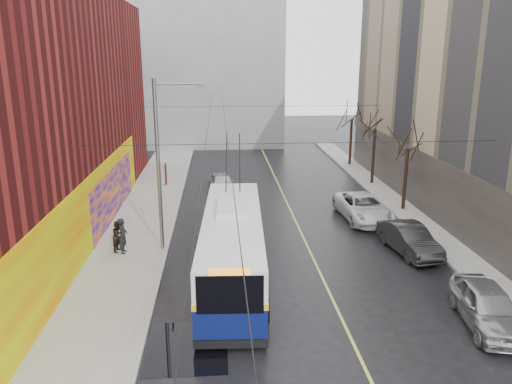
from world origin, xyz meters
The scene contains 19 objects.
ground centered at (0.00, 0.00, 0.00)m, with size 140.00×140.00×0.00m, color black.
sidewalk_left centered at (-8.00, 12.00, 0.07)m, with size 4.00×60.00×0.15m, color gray.
sidewalk_right centered at (9.00, 12.00, 0.07)m, with size 2.00×60.00×0.15m, color gray.
lane_line centered at (1.50, 14.00, 0.00)m, with size 0.12×50.00×0.01m, color #BFB74C.
building_far centered at (-6.00, 44.99, 9.02)m, with size 20.50×12.10×18.00m.
streetlight_pole centered at (-6.14, 10.00, 4.85)m, with size 2.65×0.60×9.00m.
catenary_wires centered at (-2.54, 14.77, 6.25)m, with size 18.00×60.00×0.22m.
tree_near centered at (9.00, 16.00, 4.98)m, with size 3.20×3.20×6.40m.
tree_mid centered at (9.00, 23.00, 5.25)m, with size 3.20×3.20×6.68m.
tree_far centered at (9.00, 30.00, 5.14)m, with size 3.20×3.20×6.57m.
puddle centered at (-4.48, 0.77, 0.00)m, with size 2.86×3.46×0.01m, color black.
pigeons_flying centered at (-2.12, 9.89, 7.29)m, with size 3.44×3.97×0.61m.
trolleybus centered at (-2.67, 6.39, 1.63)m, with size 3.31×12.48×5.86m.
parked_car_a centered at (6.93, 1.45, 0.80)m, with size 1.88×4.68×1.59m, color #9D9EA1.
parked_car_b centered at (6.64, 8.78, 0.76)m, with size 1.60×4.60×1.52m, color #2B2B2E.
parked_car_c centered at (5.80, 14.40, 0.79)m, with size 2.61×5.65×1.57m, color white.
following_car centered at (-3.08, 21.52, 0.73)m, with size 1.73×4.30×1.47m, color #AEAEB3.
pedestrian_a centered at (-8.24, 9.53, 1.09)m, with size 0.69×0.45×1.88m, color black.
pedestrian_b centered at (-8.52, 9.80, 0.97)m, with size 0.80×0.62×1.64m, color black.
Camera 1 is at (-3.20, -15.05, 10.08)m, focal length 35.00 mm.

